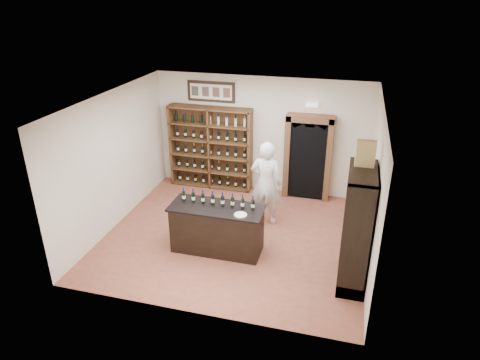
{
  "coord_description": "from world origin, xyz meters",
  "views": [
    {
      "loc": [
        2.19,
        -7.69,
        5.0
      ],
      "look_at": [
        0.04,
        0.3,
        1.21
      ],
      "focal_mm": 32.0,
      "sensor_mm": 36.0,
      "label": 1
    }
  ],
  "objects_px": {
    "counter_bottle_0": "(184,196)",
    "side_cabinet": "(356,245)",
    "wine_shelf": "(211,148)",
    "tasting_counter": "(217,229)",
    "shopkeeper": "(266,183)",
    "wine_crate": "(366,154)"
  },
  "relations": [
    {
      "from": "wine_shelf",
      "to": "side_cabinet",
      "type": "bearing_deg",
      "value": -40.21
    },
    {
      "from": "tasting_counter",
      "to": "counter_bottle_0",
      "type": "bearing_deg",
      "value": 174.09
    },
    {
      "from": "side_cabinet",
      "to": "wine_crate",
      "type": "bearing_deg",
      "value": 101.1
    },
    {
      "from": "counter_bottle_0",
      "to": "shopkeeper",
      "type": "distance_m",
      "value": 1.95
    },
    {
      "from": "tasting_counter",
      "to": "shopkeeper",
      "type": "bearing_deg",
      "value": 63.17
    },
    {
      "from": "counter_bottle_0",
      "to": "shopkeeper",
      "type": "xyz_separation_m",
      "value": [
        1.43,
        1.32,
        -0.13
      ]
    },
    {
      "from": "wine_shelf",
      "to": "side_cabinet",
      "type": "distance_m",
      "value": 5.02
    },
    {
      "from": "side_cabinet",
      "to": "shopkeeper",
      "type": "bearing_deg",
      "value": 139.98
    },
    {
      "from": "wine_shelf",
      "to": "counter_bottle_0",
      "type": "xyz_separation_m",
      "value": [
        0.38,
        -2.86,
        0.01
      ]
    },
    {
      "from": "side_cabinet",
      "to": "wine_crate",
      "type": "distance_m",
      "value": 1.69
    },
    {
      "from": "counter_bottle_0",
      "to": "side_cabinet",
      "type": "relative_size",
      "value": 0.14
    },
    {
      "from": "side_cabinet",
      "to": "shopkeeper",
      "type": "distance_m",
      "value": 2.65
    },
    {
      "from": "shopkeeper",
      "to": "tasting_counter",
      "type": "bearing_deg",
      "value": 65.31
    },
    {
      "from": "shopkeeper",
      "to": "wine_crate",
      "type": "distance_m",
      "value": 2.87
    },
    {
      "from": "tasting_counter",
      "to": "shopkeeper",
      "type": "distance_m",
      "value": 1.64
    },
    {
      "from": "tasting_counter",
      "to": "wine_shelf",
      "type": "bearing_deg",
      "value": 110.56
    },
    {
      "from": "wine_shelf",
      "to": "tasting_counter",
      "type": "bearing_deg",
      "value": -69.44
    },
    {
      "from": "counter_bottle_0",
      "to": "wine_crate",
      "type": "bearing_deg",
      "value": -2.69
    },
    {
      "from": "tasting_counter",
      "to": "wine_crate",
      "type": "xyz_separation_m",
      "value": [
        2.68,
        -0.09,
        1.94
      ]
    },
    {
      "from": "wine_shelf",
      "to": "shopkeeper",
      "type": "distance_m",
      "value": 2.38
    },
    {
      "from": "tasting_counter",
      "to": "counter_bottle_0",
      "type": "height_order",
      "value": "counter_bottle_0"
    },
    {
      "from": "shopkeeper",
      "to": "side_cabinet",
      "type": "bearing_deg",
      "value": 142.12
    }
  ]
}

